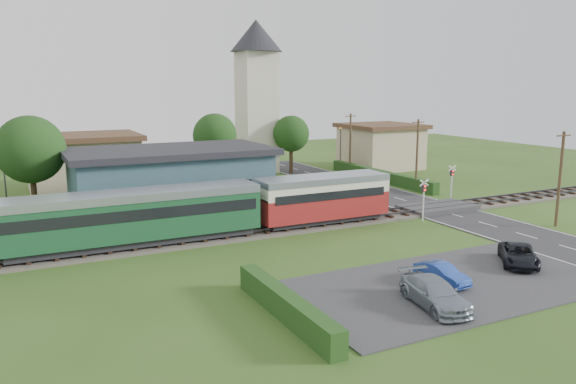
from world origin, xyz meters
name	(u,v)px	position (x,y,z in m)	size (l,w,h in m)	color
ground	(349,230)	(0.00, 0.00, 0.00)	(120.00, 120.00, 0.00)	#2D4C19
railway_track	(334,222)	(0.00, 2.00, 0.11)	(76.00, 3.20, 0.49)	#4C443D
road	(455,215)	(10.00, 0.00, 0.03)	(6.00, 70.00, 0.05)	#28282B
car_park	(449,284)	(-1.50, -12.00, 0.04)	(17.00, 9.00, 0.08)	#333335
crossing_deck	(438,208)	(10.00, 2.00, 0.23)	(6.20, 3.40, 0.45)	#333335
platform	(193,226)	(-10.00, 5.20, 0.23)	(30.00, 3.00, 0.45)	gray
equipment_hut	(74,217)	(-18.00, 5.20, 1.75)	(2.30, 2.30, 2.55)	beige
station_building	(171,180)	(-10.00, 10.99, 2.69)	(16.00, 9.00, 5.30)	#366374
train	(82,221)	(-17.87, 2.00, 2.18)	(43.20, 2.90, 3.40)	#232328
church_tower	(257,85)	(5.00, 28.00, 10.23)	(6.00, 6.00, 17.60)	beige
house_west	(83,162)	(-15.00, 25.00, 2.79)	(10.80, 8.80, 5.50)	tan
house_east	(381,146)	(20.00, 24.00, 2.80)	(8.80, 8.80, 5.50)	tan
hedge_carpark	(286,306)	(-11.00, -12.00, 0.60)	(0.80, 9.00, 1.20)	#193814
hedge_roadside	(380,176)	(14.20, 16.00, 0.60)	(0.80, 18.00, 1.20)	#193814
hedge_station	(158,195)	(-10.00, 15.50, 0.65)	(22.00, 0.80, 1.30)	#193814
tree_a	(30,150)	(-20.00, 14.00, 5.38)	(5.20, 5.20, 8.00)	#332316
tree_b	(215,136)	(-2.00, 23.00, 5.02)	(4.60, 4.60, 7.34)	#332316
tree_c	(291,134)	(8.00, 25.00, 4.65)	(4.20, 4.20, 6.78)	#332316
utility_pole_b	(560,178)	(14.20, -6.00, 3.63)	(1.40, 0.22, 7.00)	#473321
utility_pole_c	(417,154)	(14.20, 10.00, 3.63)	(1.40, 0.22, 7.00)	#473321
utility_pole_d	(350,143)	(14.20, 22.00, 3.63)	(1.40, 0.22, 7.00)	#473321
crossing_signal_near	(424,194)	(6.40, -0.41, 2.14)	(0.84, 0.28, 3.28)	silver
crossing_signal_far	(452,178)	(13.60, 4.39, 2.14)	(0.84, 0.28, 3.28)	silver
streetlamp_west	(4,171)	(-22.00, 20.00, 3.04)	(0.30, 0.30, 5.15)	#3F3F47
streetlamp_east	(341,143)	(16.00, 27.00, 3.04)	(0.30, 0.30, 5.15)	#3F3F47
car_on_road	(361,180)	(10.45, 13.99, 0.71)	(1.56, 3.88, 1.32)	#2D47A4
car_park_blue	(442,274)	(-1.80, -11.73, 0.60)	(1.10, 3.17, 1.04)	#2544A3
car_park_silver	(435,293)	(-4.25, -13.98, 0.73)	(1.81, 4.46, 1.30)	gray
car_park_dark	(519,255)	(4.33, -11.28, 0.65)	(1.89, 4.10, 1.14)	black
pedestrian_near	(274,202)	(-3.40, 5.52, 1.36)	(0.66, 0.43, 1.81)	gray
pedestrian_far	(108,220)	(-15.94, 4.76, 1.43)	(0.95, 0.74, 1.96)	gray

